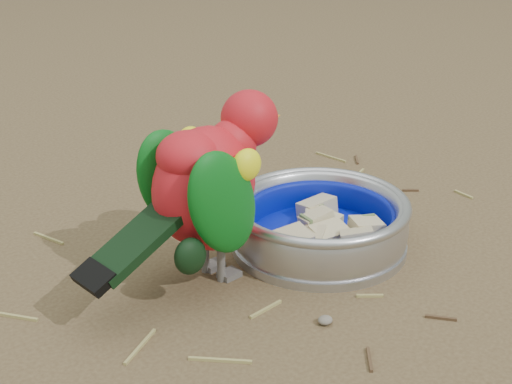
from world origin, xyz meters
TOP-DOWN VIEW (x-y plane):
  - ground at (0.00, 0.00)m, footprint 60.00×60.00m
  - food_bowl at (0.09, 0.07)m, footprint 0.20×0.20m
  - bowl_wall at (0.09, 0.07)m, footprint 0.20×0.20m
  - fruit_wedges at (0.09, 0.07)m, footprint 0.12×0.12m
  - lory_parrot at (-0.05, 0.09)m, footprint 0.25×0.14m
  - ground_debris at (0.00, 0.10)m, footprint 0.90×0.80m

SIDE VIEW (x-z plane):
  - ground at x=0.00m, z-range 0.00..0.00m
  - ground_debris at x=0.00m, z-range 0.00..0.01m
  - food_bowl at x=0.09m, z-range 0.00..0.02m
  - fruit_wedges at x=0.09m, z-range 0.02..0.05m
  - bowl_wall at x=0.09m, z-range 0.02..0.06m
  - lory_parrot at x=-0.05m, z-range 0.00..0.19m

